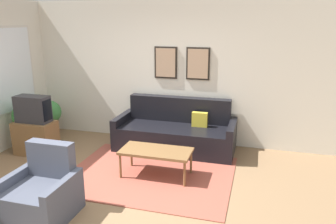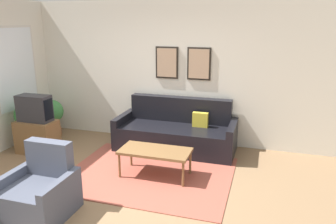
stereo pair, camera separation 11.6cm
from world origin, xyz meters
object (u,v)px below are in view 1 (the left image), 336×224
Objects in this scene: couch at (176,133)px; potted_plant_tall at (29,117)px; armchair at (41,194)px; tv at (33,109)px; coffee_table at (156,152)px.

potted_plant_tall is at bearing -165.49° from couch.
couch is at bearing 49.30° from armchair.
tv reaches higher than couch.
coffee_table is at bearing -6.78° from tv.
couch is 3.67× the size of tv.
coffee_table is 1.81× the size of tv.
coffee_table is 1.18× the size of potted_plant_tall.
potted_plant_tall is at bearing 169.36° from coffee_table.
coffee_table is 2.69m from potted_plant_tall.
tv reaches higher than coffee_table.
armchair is 2.50m from potted_plant_tall.
couch reaches higher than coffee_table.
potted_plant_tall reaches higher than coffee_table.
tv is 0.43m from potted_plant_tall.
coffee_table is at bearing -90.29° from couch.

